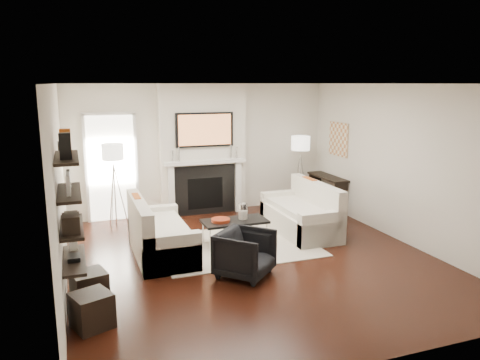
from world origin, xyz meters
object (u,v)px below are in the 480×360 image
object	(u,v)px
lamp_right_shade	(301,143)
ottoman_near	(89,287)
loveseat_right_base	(300,221)
armchair	(245,251)
lamp_left_shade	(113,152)
coffee_table	(235,221)
loveseat_left_base	(162,242)

from	to	relation	value
lamp_right_shade	ottoman_near	distance (m)	5.64
loveseat_right_base	armchair	xyz separation A→B (m)	(-1.65, -1.52, 0.15)
loveseat_right_base	ottoman_near	size ratio (longest dim) A/B	4.50
lamp_left_shade	armchair	bearing A→B (deg)	-63.78
coffee_table	armchair	xyz separation A→B (m)	(-0.31, -1.33, -0.04)
armchair	loveseat_right_base	bearing A→B (deg)	-0.95
loveseat_right_base	armchair	size ratio (longest dim) A/B	2.48
loveseat_right_base	coffee_table	size ratio (longest dim) A/B	1.64
loveseat_right_base	lamp_left_shade	distance (m)	3.72
loveseat_right_base	ottoman_near	xyz separation A→B (m)	(-3.77, -1.63, -0.01)
loveseat_left_base	lamp_left_shade	bearing A→B (deg)	106.55
loveseat_left_base	armchair	world-z (taller)	armchair
armchair	ottoman_near	xyz separation A→B (m)	(-2.13, -0.11, -0.16)
coffee_table	loveseat_left_base	bearing A→B (deg)	-175.23
loveseat_left_base	loveseat_right_base	world-z (taller)	same
lamp_left_shade	lamp_right_shade	xyz separation A→B (m)	(3.90, -0.04, 0.00)
lamp_left_shade	coffee_table	bearing A→B (deg)	-43.59
lamp_left_shade	ottoman_near	xyz separation A→B (m)	(-0.62, -3.17, -1.25)
loveseat_right_base	lamp_right_shade	xyz separation A→B (m)	(0.75, 1.49, 1.24)
loveseat_left_base	lamp_left_shade	world-z (taller)	lamp_left_shade
loveseat_left_base	ottoman_near	bearing A→B (deg)	-131.05
lamp_left_shade	loveseat_right_base	bearing A→B (deg)	-25.98
coffee_table	lamp_left_shade	distance (m)	2.72
ottoman_near	lamp_right_shade	bearing A→B (deg)	34.69
loveseat_right_base	armchair	distance (m)	2.25
ottoman_near	lamp_left_shade	bearing A→B (deg)	78.94
coffee_table	armchair	size ratio (longest dim) A/B	1.51
loveseat_left_base	ottoman_near	world-z (taller)	loveseat_left_base
coffee_table	ottoman_near	world-z (taller)	coffee_table
loveseat_right_base	armchair	bearing A→B (deg)	-137.28
loveseat_right_base	ottoman_near	world-z (taller)	loveseat_right_base
loveseat_left_base	coffee_table	size ratio (longest dim) A/B	1.64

